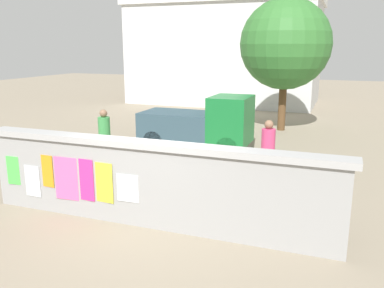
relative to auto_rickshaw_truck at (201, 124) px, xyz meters
name	(u,v)px	position (x,y,z in m)	size (l,w,h in m)	color
ground	(246,139)	(0.98, 2.27, -0.90)	(60.00, 60.00, 0.00)	gray
poster_wall	(150,183)	(0.97, -5.73, -0.05)	(7.27, 0.42, 1.66)	#949494
auto_rickshaw_truck	(201,124)	(0.00, 0.00, 0.00)	(3.61, 1.54, 1.85)	black
motorcycle	(92,165)	(-1.51, -3.97, -0.44)	(1.90, 0.56, 0.87)	black
bicycle_near	(217,178)	(1.64, -3.58, -0.54)	(1.67, 0.56, 0.95)	black
bicycle_far	(284,202)	(3.32, -4.57, -0.54)	(1.71, 0.44, 0.95)	black
person_walking	(104,131)	(-2.10, -2.45, 0.09)	(0.35, 0.35, 1.62)	purple
person_bystander	(268,145)	(2.62, -2.50, 0.09)	(0.48, 0.48, 1.62)	yellow
tree_roadside	(285,44)	(1.96, 4.43, 2.55)	(3.57, 3.57, 5.24)	brown
building_background	(226,51)	(-2.68, 12.29, 2.22)	(11.16, 6.39, 6.21)	silver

